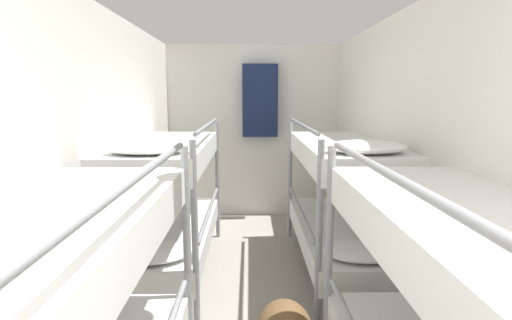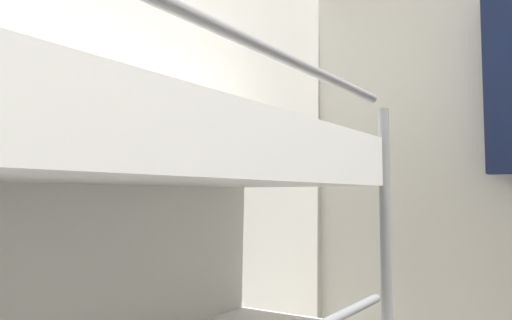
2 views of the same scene
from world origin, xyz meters
TOP-DOWN VIEW (x-y plane):
  - bunk_stack_left_far at (-0.74, 3.61)m, footprint 0.71×1.89m

SIDE VIEW (x-z plane):
  - bunk_stack_left_far at x=-0.74m, z-range 0.06..1.40m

